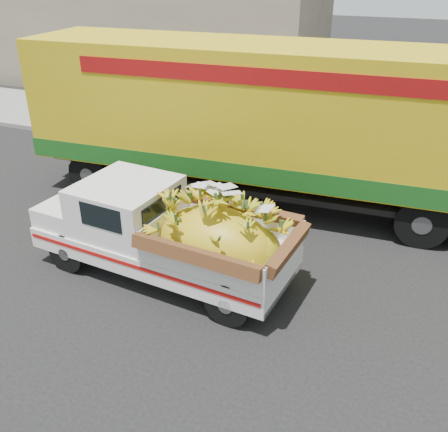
% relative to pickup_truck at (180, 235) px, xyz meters
% --- Properties ---
extents(ground, '(100.00, 100.00, 0.00)m').
position_rel_pickup_truck_xyz_m(ground, '(-1.91, -0.04, -0.94)').
color(ground, black).
rests_on(ground, ground).
extents(curb, '(60.00, 0.25, 0.15)m').
position_rel_pickup_truck_xyz_m(curb, '(-1.91, 6.27, -0.86)').
color(curb, gray).
rests_on(curb, ground).
extents(sidewalk, '(60.00, 4.00, 0.14)m').
position_rel_pickup_truck_xyz_m(sidewalk, '(-1.91, 8.37, -0.87)').
color(sidewalk, gray).
rests_on(sidewalk, ground).
extents(building_left, '(18.00, 6.00, 5.00)m').
position_rel_pickup_truck_xyz_m(building_left, '(-9.91, 14.27, 1.56)').
color(building_left, gray).
rests_on(building_left, ground).
extents(pickup_truck, '(5.11, 2.25, 1.74)m').
position_rel_pickup_truck_xyz_m(pickup_truck, '(0.00, 0.00, 0.00)').
color(pickup_truck, black).
rests_on(pickup_truck, ground).
extents(semi_trailer, '(12.04, 3.17, 3.80)m').
position_rel_pickup_truck_xyz_m(semi_trailer, '(0.59, 3.82, 1.18)').
color(semi_trailer, black).
rests_on(semi_trailer, ground).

